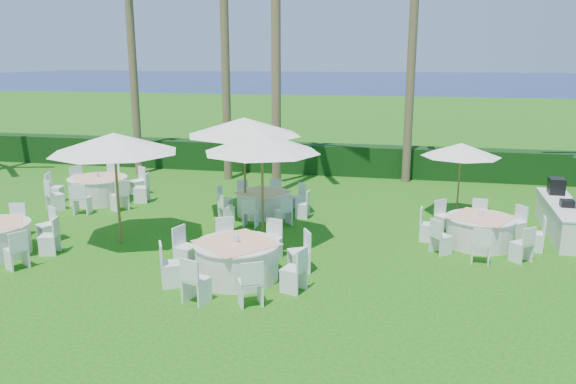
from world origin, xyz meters
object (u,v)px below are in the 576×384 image
banquet_table_b (237,259)px  banquet_table_d (98,189)px  umbrella_d (461,150)px  buffet_table (562,217)px  umbrella_a (114,143)px  banquet_table_f (480,230)px  umbrella_c (244,127)px  banquet_table_e (263,203)px  umbrella_b (262,143)px

banquet_table_b → banquet_table_d: 8.40m
umbrella_d → buffet_table: size_ratio=0.61×
umbrella_a → buffet_table: 11.97m
banquet_table_f → umbrella_c: bearing=168.8°
banquet_table_b → banquet_table_f: size_ratio=1.07×
banquet_table_f → umbrella_c: size_ratio=0.89×
banquet_table_d → banquet_table_e: 5.75m
banquet_table_b → banquet_table_e: size_ratio=1.13×
banquet_table_e → umbrella_a: size_ratio=0.89×
umbrella_a → umbrella_c: (2.41, 3.15, 0.09)m
banquet_table_b → umbrella_d: size_ratio=1.40×
umbrella_a → banquet_table_e: bearing=49.9°
banquet_table_b → banquet_table_e: bearing=98.2°
umbrella_d → buffet_table: umbrella_d is taller
umbrella_b → umbrella_c: bearing=116.3°
banquet_table_e → banquet_table_f: size_ratio=0.94×
banquet_table_b → buffet_table: 9.11m
buffet_table → umbrella_a: bearing=-163.5°
banquet_table_f → umbrella_b: umbrella_b is taller
banquet_table_e → banquet_table_f: (6.13, -1.59, 0.02)m
umbrella_a → umbrella_b: size_ratio=1.08×
umbrella_d → banquet_table_e: bearing=-171.2°
banquet_table_e → umbrella_c: 2.41m
banquet_table_e → umbrella_d: (5.74, 0.88, 1.69)m
umbrella_b → buffet_table: (7.71, 2.55, -2.17)m
banquet_table_b → buffet_table: size_ratio=0.86×
banquet_table_d → umbrella_b: size_ratio=1.13×
umbrella_d → buffet_table: bearing=-20.1°
umbrella_d → buffet_table: 3.25m
umbrella_c → umbrella_d: (6.22, 1.16, -0.66)m
banquet_table_e → umbrella_b: bearing=-75.4°
banquet_table_e → umbrella_b: umbrella_b is taller
umbrella_b → umbrella_d: size_ratio=1.29×
banquet_table_b → banquet_table_d: bearing=140.3°
banquet_table_f → umbrella_a: (-9.01, -1.84, 2.23)m
banquet_table_d → buffet_table: size_ratio=0.89×
banquet_table_b → umbrella_b: umbrella_b is taller
banquet_table_d → umbrella_b: 7.42m
umbrella_a → umbrella_d: (8.63, 4.32, -0.56)m
umbrella_a → umbrella_d: umbrella_a is taller
umbrella_c → umbrella_d: 6.36m
banquet_table_b → banquet_table_d: (-6.46, 5.37, 0.01)m
banquet_table_d → umbrella_a: (2.85, -3.80, 2.19)m
buffet_table → banquet_table_d: bearing=178.2°
umbrella_a → banquet_table_b: bearing=-23.5°
banquet_table_e → banquet_table_f: bearing=-14.6°
buffet_table → banquet_table_e: bearing=179.4°
buffet_table → banquet_table_b: bearing=-147.4°
umbrella_b → umbrella_a: bearing=-167.5°
buffet_table → umbrella_d: bearing=159.9°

